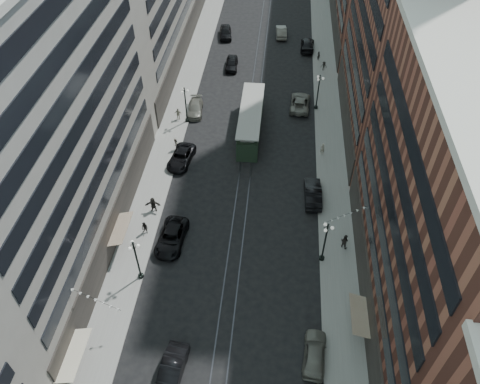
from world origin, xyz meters
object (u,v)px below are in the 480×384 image
at_px(car_10, 313,193).
at_px(car_2, 172,237).
at_px(pedestrian_6, 178,114).
at_px(pedestrian_5, 153,204).
at_px(car_4, 315,353).
at_px(car_5, 171,372).
at_px(car_7, 181,157).
at_px(car_13, 232,63).
at_px(pedestrian_extra_1, 319,56).
at_px(car_12, 307,45).
at_px(lamppost_se_far, 325,241).
at_px(car_8, 195,108).
at_px(lamppost_se_mid, 318,91).
at_px(pedestrian_7, 345,241).
at_px(car_11, 300,103).
at_px(car_9, 226,32).
at_px(pedestrian_8, 322,149).
at_px(pedestrian_9, 324,66).
at_px(streetcar, 251,122).
at_px(lamppost_sw_mid, 186,104).
at_px(car_14, 281,32).
at_px(pedestrian_2, 145,228).

bearing_deg(car_10, car_2, 26.13).
bearing_deg(pedestrian_6, pedestrian_5, 95.54).
distance_m(car_4, car_5, 12.54).
xyz_separation_m(car_7, car_13, (3.90, 24.44, 0.04)).
height_order(car_10, pedestrian_extra_1, car_10).
xyz_separation_m(car_4, car_13, (-12.69, 49.69, -0.00)).
bearing_deg(car_12, lamppost_se_far, 93.43).
xyz_separation_m(car_8, pedestrian_5, (-1.57, -20.14, 0.37)).
relative_size(car_12, pedestrian_5, 2.92).
distance_m(lamppost_se_mid, car_13, 17.52).
height_order(car_4, pedestrian_7, pedestrian_7).
bearing_deg(car_4, car_7, -51.76).
bearing_deg(lamppost_se_mid, car_13, 142.06).
relative_size(car_11, pedestrian_5, 3.09).
height_order(car_9, pedestrian_6, pedestrian_6).
relative_size(car_4, car_7, 0.87).
distance_m(pedestrian_5, pedestrian_8, 23.19).
relative_size(car_5, pedestrian_9, 3.44).
distance_m(car_11, pedestrian_8, 11.11).
xyz_separation_m(car_2, car_9, (0.17, 48.88, 0.07)).
bearing_deg(pedestrian_6, car_4, 122.42).
bearing_deg(car_7, car_4, -48.82).
bearing_deg(pedestrian_7, car_8, -17.75).
relative_size(streetcar, car_2, 2.27).
relative_size(car_11, pedestrian_7, 3.22).
xyz_separation_m(pedestrian_6, pedestrian_extra_1, (20.39, 19.12, -0.12)).
relative_size(lamppost_se_mid, car_5, 1.05).
height_order(car_4, pedestrian_extra_1, pedestrian_extra_1).
height_order(car_7, car_13, car_13).
xyz_separation_m(car_4, car_5, (-12.21, -2.83, 0.04)).
distance_m(lamppost_sw_mid, car_4, 38.27).
height_order(car_14, pedestrian_9, car_14).
height_order(car_7, car_14, car_14).
distance_m(lamppost_se_mid, pedestrian_extra_1, 14.67).
bearing_deg(lamppost_se_far, lamppost_sw_mid, 128.66).
bearing_deg(car_2, streetcar, 75.37).
distance_m(lamppost_sw_mid, lamppost_se_far, 29.45).
distance_m(car_4, pedestrian_9, 50.22).
height_order(car_11, pedestrian_6, pedestrian_6).
distance_m(car_5, pedestrian_7, 22.16).
xyz_separation_m(lamppost_se_far, car_12, (-1.14, 46.43, -2.28)).
height_order(lamppost_sw_mid, car_11, lamppost_sw_mid).
bearing_deg(car_11, streetcar, 47.74).
bearing_deg(pedestrian_7, pedestrian_5, 22.98).
bearing_deg(car_11, pedestrian_6, 19.02).
bearing_deg(lamppost_se_mid, car_9, 126.34).
relative_size(car_10, pedestrian_9, 3.54).
xyz_separation_m(car_14, pedestrian_6, (-13.83, -27.64, 0.19)).
distance_m(lamppost_se_far, pedestrian_5, 19.99).
height_order(lamppost_se_mid, pedestrian_2, lamppost_se_mid).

